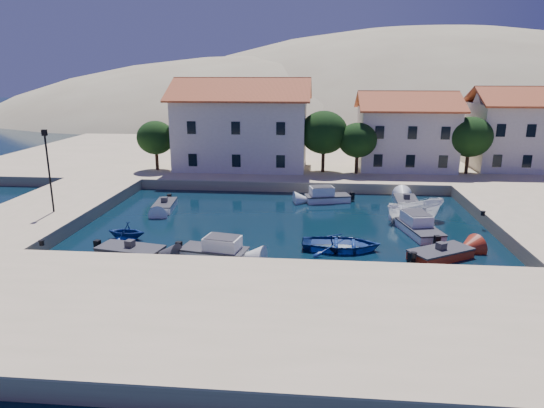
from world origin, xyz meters
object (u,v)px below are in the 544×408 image
at_px(cabin_cruiser_south, 214,250).
at_px(boat_east, 414,221).
at_px(building_right, 516,127).
at_px(lamppost, 48,163).
at_px(rowboat_south, 341,249).
at_px(cabin_cruiser_east, 419,228).
at_px(building_left, 242,122).
at_px(building_mid, 406,129).

bearing_deg(cabin_cruiser_south, boat_east, 44.55).
relative_size(building_right, boat_east, 1.96).
xyz_separation_m(lamppost, rowboat_south, (21.57, -3.51, -4.75)).
bearing_deg(cabin_cruiser_east, lamppost, 77.29).
xyz_separation_m(building_left, boat_east, (16.09, -16.55, -5.94)).
relative_size(building_mid, cabin_cruiser_south, 2.38).
bearing_deg(lamppost, building_mid, 35.45).
relative_size(cabin_cruiser_south, boat_east, 0.92).
bearing_deg(boat_east, lamppost, 76.37).
xyz_separation_m(building_left, rowboat_south, (10.07, -23.51, -5.94)).
height_order(building_left, lamppost, building_left).
bearing_deg(lamppost, cabin_cruiser_south, -22.82).
height_order(building_right, cabin_cruiser_east, building_right).
distance_m(cabin_cruiser_east, boat_east, 3.30).
relative_size(building_right, cabin_cruiser_south, 2.14).
bearing_deg(cabin_cruiser_east, boat_east, -18.20).
distance_m(building_mid, cabin_cruiser_east, 21.45).
xyz_separation_m(building_left, building_right, (30.00, 2.00, -0.46)).
bearing_deg(lamppost, building_left, 60.10).
relative_size(building_mid, building_right, 1.11).
bearing_deg(building_mid, cabin_cruiser_south, -120.78).
height_order(lamppost, boat_east, lamppost).
height_order(building_left, building_mid, building_left).
distance_m(building_right, boat_east, 23.82).
bearing_deg(rowboat_south, cabin_cruiser_east, -55.46).
height_order(cabin_cruiser_south, boat_east, cabin_cruiser_south).
relative_size(building_left, building_right, 1.56).
bearing_deg(building_mid, lamppost, -144.55).
distance_m(lamppost, cabin_cruiser_south, 15.35).
distance_m(building_left, rowboat_south, 26.26).
distance_m(building_left, boat_east, 23.83).
relative_size(building_left, cabin_cruiser_east, 2.94).
bearing_deg(boat_east, rowboat_south, 118.36).
xyz_separation_m(cabin_cruiser_south, cabin_cruiser_east, (13.72, 5.91, 0.00)).
bearing_deg(building_mid, building_right, 4.76).
height_order(building_left, building_right, building_left).
distance_m(building_mid, cabin_cruiser_south, 31.46).
distance_m(cabin_cruiser_south, boat_east, 16.75).
bearing_deg(lamppost, cabin_cruiser_east, 0.41).
bearing_deg(building_right, cabin_cruiser_south, -135.20).
distance_m(lamppost, cabin_cruiser_east, 27.64).
height_order(rowboat_south, boat_east, boat_east).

